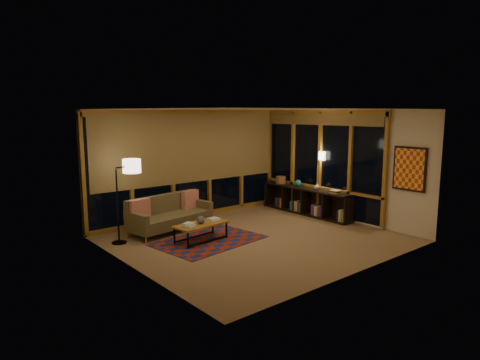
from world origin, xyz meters
TOP-DOWN VIEW (x-y plane):
  - floor at (0.00, 0.00)m, footprint 5.50×5.00m
  - ceiling at (0.00, 0.00)m, footprint 5.50×5.00m
  - walls at (0.00, 0.00)m, footprint 5.51×5.01m
  - window_wall_back at (0.00, 2.43)m, footprint 5.30×0.16m
  - window_wall_right at (2.68, 0.60)m, footprint 0.16×3.70m
  - wall_art at (2.71, -1.85)m, footprint 0.06×0.74m
  - wall_sconce at (2.62, 0.45)m, footprint 0.12×0.18m
  - sofa at (-1.08, 1.66)m, footprint 2.01×1.06m
  - pillow_left at (-1.79, 1.71)m, footprint 0.46×0.19m
  - pillow_right at (-0.39, 1.91)m, footprint 0.46×0.24m
  - area_rug at (-0.84, 0.51)m, footprint 2.33×1.71m
  - coffee_table at (-0.98, 0.61)m, footprint 1.18×0.63m
  - book_stack_a at (-1.30, 0.56)m, footprint 0.27×0.25m
  - book_stack_b at (-0.63, 0.65)m, footprint 0.24×0.20m
  - ceramic_pot at (-0.99, 0.59)m, footprint 0.18×0.18m
  - floor_lamp at (-2.34, 1.56)m, footprint 0.64×0.49m
  - bookshelf at (2.49, 0.84)m, footprint 0.40×2.77m
  - basket at (2.47, 1.75)m, footprint 0.27×0.27m
  - teal_bowl at (2.49, 1.13)m, footprint 0.20×0.20m
  - vase at (2.49, 0.48)m, footprint 0.17×0.17m
  - shelf_book_stack at (2.49, -0.09)m, footprint 0.20×0.25m

SIDE VIEW (x-z plane):
  - floor at x=0.00m, z-range -0.01..0.01m
  - area_rug at x=-0.84m, z-range 0.00..0.01m
  - coffee_table at x=-0.98m, z-range 0.00..0.38m
  - bookshelf at x=2.49m, z-range 0.00..0.69m
  - sofa at x=-1.08m, z-range 0.00..0.78m
  - book_stack_b at x=-0.63m, z-range 0.38..0.42m
  - book_stack_a at x=-1.30m, z-range 0.38..0.44m
  - ceramic_pot at x=-0.99m, z-range 0.38..0.54m
  - pillow_right at x=-0.39m, z-range 0.39..0.83m
  - pillow_left at x=-1.79m, z-range 0.39..0.84m
  - shelf_book_stack at x=2.49m, z-range 0.69..0.76m
  - vase at x=2.49m, z-range 0.69..0.86m
  - teal_bowl at x=2.49m, z-range 0.69..0.87m
  - basket at x=2.47m, z-range 0.69..0.89m
  - floor_lamp at x=-2.34m, z-range 0.00..1.70m
  - walls at x=0.00m, z-range 0.00..2.70m
  - window_wall_back at x=0.00m, z-range 0.05..2.65m
  - window_wall_right at x=2.68m, z-range 0.05..2.65m
  - wall_art at x=2.71m, z-range 0.98..1.92m
  - wall_sconce at x=2.62m, z-range 1.44..1.66m
  - ceiling at x=0.00m, z-range 2.70..2.71m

